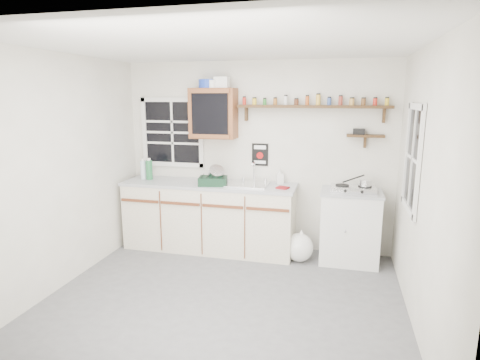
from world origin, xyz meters
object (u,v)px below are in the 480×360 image
at_px(dish_rack, 214,179).
at_px(upper_cabinet, 213,113).
at_px(hotplate, 353,189).
at_px(right_cabinet, 350,226).
at_px(main_cabinet, 209,216).
at_px(spice_shelf, 313,106).

bearing_deg(dish_rack, upper_cabinet, 95.78).
bearing_deg(hotplate, dish_rack, -176.13).
height_order(right_cabinet, upper_cabinet, upper_cabinet).
distance_m(upper_cabinet, hotplate, 2.02).
bearing_deg(dish_rack, right_cabinet, -6.61).
height_order(main_cabinet, dish_rack, dish_rack).
height_order(right_cabinet, hotplate, hotplate).
bearing_deg(right_cabinet, upper_cabinet, 176.24).
height_order(main_cabinet, hotplate, hotplate).
bearing_deg(spice_shelf, dish_rack, -165.32).
bearing_deg(dish_rack, spice_shelf, 3.81).
relative_size(dish_rack, hotplate, 0.75).
distance_m(right_cabinet, dish_rack, 1.82).
xyz_separation_m(main_cabinet, spice_shelf, (1.32, 0.21, 1.47)).
height_order(upper_cabinet, dish_rack, upper_cabinet).
bearing_deg(right_cabinet, spice_shelf, 160.12).
height_order(dish_rack, hotplate, dish_rack).
xyz_separation_m(spice_shelf, hotplate, (0.53, -0.21, -0.98)).
bearing_deg(spice_shelf, right_cabinet, -19.88).
distance_m(right_cabinet, upper_cabinet, 2.26).
xyz_separation_m(main_cabinet, right_cabinet, (1.83, 0.03, -0.01)).
distance_m(right_cabinet, hotplate, 0.49).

